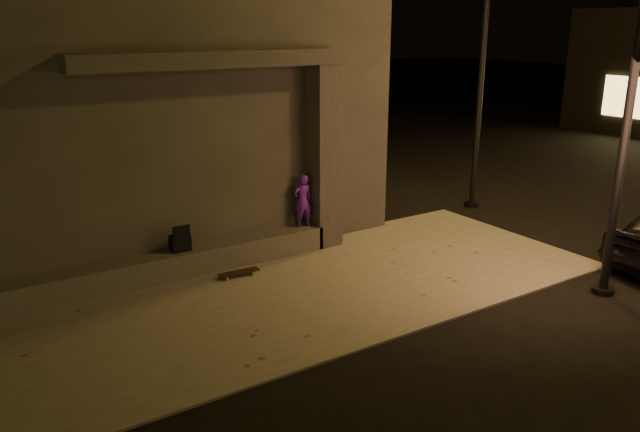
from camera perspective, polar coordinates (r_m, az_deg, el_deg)
ground at (r=9.16m, az=4.45°, el=-11.25°), size 120.00×120.00×0.00m
sidewalk at (r=10.64m, az=-2.13°, el=-6.90°), size 11.00×4.40×0.04m
building at (r=13.56m, az=-15.94°, el=9.08°), size 9.00×5.10×5.22m
ledge at (r=11.44m, az=-13.19°, el=-4.28°), size 6.00×0.55×0.45m
column at (r=12.37m, az=0.37°, el=5.40°), size 0.55×0.55×3.60m
canopy at (r=11.12m, az=-9.57°, el=13.95°), size 5.00×0.70×0.28m
skateboarder at (r=12.30m, az=-1.58°, el=1.40°), size 0.41×0.30×1.06m
backpack at (r=11.35m, az=-12.67°, el=-2.30°), size 0.35×0.23×0.49m
skateboard at (r=11.27m, az=-7.42°, el=-5.14°), size 0.76×0.24×0.08m
street_lamp_2 at (r=15.44m, az=14.77°, el=15.45°), size 0.36×0.36×7.13m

